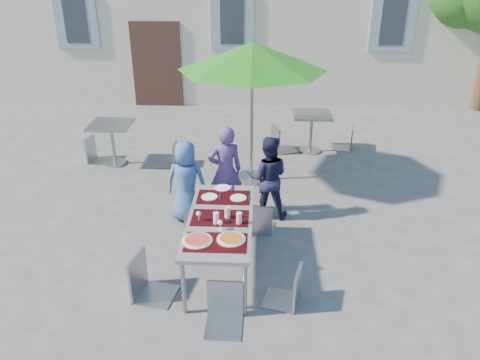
{
  "coord_description": "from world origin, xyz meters",
  "views": [
    {
      "loc": [
        0.78,
        -4.85,
        3.66
      ],
      "look_at": [
        0.5,
        1.05,
        0.85
      ],
      "focal_mm": 35.0,
      "sensor_mm": 36.0,
      "label": 1
    }
  ],
  "objects_px": {
    "chair_3": "(144,252)",
    "patio_umbrella": "(252,57)",
    "dining_table": "(220,222)",
    "pizza_near_left": "(197,240)",
    "chair_2": "(260,200)",
    "bg_chair_r_1": "(349,126)",
    "chair_5": "(224,283)",
    "bg_chair_l_1": "(281,123)",
    "pizza_near_right": "(231,239)",
    "chair_4": "(290,266)",
    "bg_chair_r_0": "(170,141)",
    "bg_chair_l_0": "(93,135)",
    "cafe_table_0": "(112,135)",
    "child_1": "(225,171)",
    "chair_0": "(198,203)",
    "cafe_table_1": "(312,124)",
    "chair_1": "(233,197)",
    "child_0": "(186,182)",
    "child_2": "(268,178)"
  },
  "relations": [
    {
      "from": "pizza_near_left",
      "to": "bg_chair_l_0",
      "type": "distance_m",
      "value": 4.71
    },
    {
      "from": "dining_table",
      "to": "chair_1",
      "type": "bearing_deg",
      "value": 83.32
    },
    {
      "from": "chair_1",
      "to": "child_1",
      "type": "bearing_deg",
      "value": 104.75
    },
    {
      "from": "chair_4",
      "to": "bg_chair_r_0",
      "type": "height_order",
      "value": "chair_4"
    },
    {
      "from": "chair_2",
      "to": "bg_chair_r_0",
      "type": "distance_m",
      "value": 2.95
    },
    {
      "from": "chair_5",
      "to": "bg_chair_l_1",
      "type": "xyz_separation_m",
      "value": [
        0.77,
        5.14,
        0.07
      ]
    },
    {
      "from": "chair_4",
      "to": "child_2",
      "type": "bearing_deg",
      "value": 96.83
    },
    {
      "from": "chair_2",
      "to": "bg_chair_l_1",
      "type": "xyz_separation_m",
      "value": [
        0.4,
        3.22,
        0.07
      ]
    },
    {
      "from": "child_0",
      "to": "chair_0",
      "type": "height_order",
      "value": "child_0"
    },
    {
      "from": "chair_4",
      "to": "chair_0",
      "type": "bearing_deg",
      "value": 131.7
    },
    {
      "from": "pizza_near_right",
      "to": "chair_1",
      "type": "distance_m",
      "value": 1.41
    },
    {
      "from": "patio_umbrella",
      "to": "cafe_table_0",
      "type": "bearing_deg",
      "value": 166.95
    },
    {
      "from": "chair_3",
      "to": "patio_umbrella",
      "type": "height_order",
      "value": "patio_umbrella"
    },
    {
      "from": "bg_chair_l_0",
      "to": "bg_chair_l_1",
      "type": "bearing_deg",
      "value": 11.27
    },
    {
      "from": "child_1",
      "to": "bg_chair_l_1",
      "type": "bearing_deg",
      "value": -125.95
    },
    {
      "from": "dining_table",
      "to": "bg_chair_r_1",
      "type": "distance_m",
      "value": 4.91
    },
    {
      "from": "child_2",
      "to": "bg_chair_l_0",
      "type": "distance_m",
      "value": 3.92
    },
    {
      "from": "dining_table",
      "to": "pizza_near_left",
      "type": "bearing_deg",
      "value": -111.84
    },
    {
      "from": "pizza_near_left",
      "to": "bg_chair_r_0",
      "type": "xyz_separation_m",
      "value": [
        -1.04,
        3.84,
        -0.27
      ]
    },
    {
      "from": "child_2",
      "to": "bg_chair_r_0",
      "type": "distance_m",
      "value": 2.66
    },
    {
      "from": "pizza_near_left",
      "to": "child_1",
      "type": "distance_m",
      "value": 2.02
    },
    {
      "from": "child_1",
      "to": "bg_chair_r_1",
      "type": "height_order",
      "value": "child_1"
    },
    {
      "from": "chair_4",
      "to": "bg_chair_l_0",
      "type": "xyz_separation_m",
      "value": [
        -3.61,
        4.05,
        0.03
      ]
    },
    {
      "from": "dining_table",
      "to": "patio_umbrella",
      "type": "distance_m",
      "value": 3.09
    },
    {
      "from": "dining_table",
      "to": "chair_4",
      "type": "distance_m",
      "value": 1.07
    },
    {
      "from": "bg_chair_r_0",
      "to": "child_1",
      "type": "bearing_deg",
      "value": -56.49
    },
    {
      "from": "pizza_near_right",
      "to": "bg_chair_l_1",
      "type": "xyz_separation_m",
      "value": [
        0.72,
        4.63,
        -0.17
      ]
    },
    {
      "from": "chair_4",
      "to": "bg_chair_r_0",
      "type": "relative_size",
      "value": 1.04
    },
    {
      "from": "pizza_near_right",
      "to": "child_1",
      "type": "height_order",
      "value": "child_1"
    },
    {
      "from": "chair_2",
      "to": "bg_chair_r_1",
      "type": "distance_m",
      "value": 3.86
    },
    {
      "from": "dining_table",
      "to": "pizza_near_left",
      "type": "height_order",
      "value": "pizza_near_left"
    },
    {
      "from": "pizza_near_left",
      "to": "chair_3",
      "type": "bearing_deg",
      "value": -177.23
    },
    {
      "from": "pizza_near_left",
      "to": "child_2",
      "type": "xyz_separation_m",
      "value": [
        0.82,
        1.94,
        -0.11
      ]
    },
    {
      "from": "chair_4",
      "to": "chair_5",
      "type": "distance_m",
      "value": 0.81
    },
    {
      "from": "child_0",
      "to": "cafe_table_1",
      "type": "height_order",
      "value": "child_0"
    },
    {
      "from": "chair_5",
      "to": "bg_chair_r_0",
      "type": "xyz_separation_m",
      "value": [
        -1.38,
        4.29,
        -0.04
      ]
    },
    {
      "from": "chair_1",
      "to": "chair_3",
      "type": "height_order",
      "value": "chair_3"
    },
    {
      "from": "child_0",
      "to": "bg_chair_r_1",
      "type": "height_order",
      "value": "child_0"
    },
    {
      "from": "chair_2",
      "to": "bg_chair_l_0",
      "type": "relative_size",
      "value": 0.97
    },
    {
      "from": "child_1",
      "to": "bg_chair_l_1",
      "type": "distance_m",
      "value": 2.83
    },
    {
      "from": "pizza_near_left",
      "to": "child_0",
      "type": "relative_size",
      "value": 0.28
    },
    {
      "from": "child_1",
      "to": "cafe_table_0",
      "type": "bearing_deg",
      "value": -54.97
    },
    {
      "from": "child_1",
      "to": "chair_2",
      "type": "xyz_separation_m",
      "value": [
        0.54,
        -0.55,
        -0.19
      ]
    },
    {
      "from": "chair_4",
      "to": "chair_3",
      "type": "bearing_deg",
      "value": 177.74
    },
    {
      "from": "pizza_near_right",
      "to": "bg_chair_l_1",
      "type": "bearing_deg",
      "value": 81.16
    },
    {
      "from": "cafe_table_1",
      "to": "bg_chair_l_1",
      "type": "height_order",
      "value": "bg_chair_l_1"
    },
    {
      "from": "child_2",
      "to": "chair_0",
      "type": "relative_size",
      "value": 1.41
    },
    {
      "from": "cafe_table_0",
      "to": "bg_chair_l_1",
      "type": "xyz_separation_m",
      "value": [
        3.25,
        0.84,
        0.01
      ]
    },
    {
      "from": "chair_3",
      "to": "bg_chair_r_1",
      "type": "height_order",
      "value": "chair_3"
    },
    {
      "from": "patio_umbrella",
      "to": "bg_chair_r_1",
      "type": "xyz_separation_m",
      "value": [
        1.98,
        1.65,
        -1.69
      ]
    }
  ]
}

